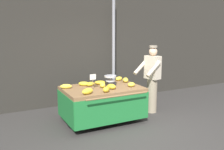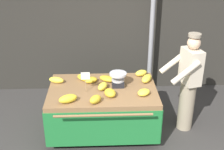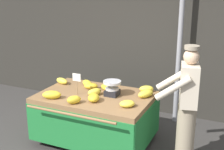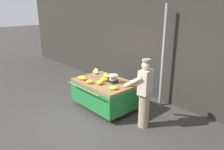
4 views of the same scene
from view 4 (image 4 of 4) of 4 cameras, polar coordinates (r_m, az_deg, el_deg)
The scene contains 18 objects.
ground_plane at distance 5.68m, azimuth -7.56°, elevation -12.37°, with size 60.00×60.00×0.00m, color #383533.
back_wall at distance 6.81m, azimuth 10.89°, elevation 11.66°, with size 16.00×0.24×4.29m, color #2D2B26.
street_pole at distance 6.19m, azimuth 13.53°, elevation 4.53°, with size 0.09×0.09×2.94m, color gray.
banana_cart at distance 6.13m, azimuth -1.93°, elevation -3.53°, with size 1.77×1.37×0.82m.
weighing_scale at distance 5.89m, azimuth 0.28°, elevation -1.03°, with size 0.28×0.28×0.24m.
price_sign at distance 6.11m, azimuth -4.26°, elevation 0.92°, with size 0.14×0.01×0.34m.
banana_bunch_0 at distance 5.67m, azimuth 4.76°, elevation -2.51°, with size 0.14×0.29×0.11m, color yellow.
banana_bunch_1 at distance 6.02m, azimuth -2.09°, elevation -1.24°, with size 0.12×0.24×0.11m, color yellow.
banana_bunch_2 at distance 6.31m, azimuth -1.52°, elevation -0.37°, with size 0.15×0.22×0.10m, color gold.
banana_bunch_3 at distance 5.87m, azimuth 5.83°, elevation -1.85°, with size 0.13×0.23×0.10m, color yellow.
banana_bunch_4 at distance 6.19m, azimuth -7.97°, elevation -0.79°, with size 0.14×0.28×0.12m, color yellow.
banana_bunch_5 at distance 6.46m, azimuth -1.59°, elevation 0.07°, with size 0.13×0.27×0.10m, color yellow.
banana_bunch_6 at distance 5.44m, azimuth 0.46°, elevation -3.44°, with size 0.16×0.22×0.09m, color yellow.
banana_bunch_7 at distance 6.76m, azimuth -4.59°, elevation 0.83°, with size 0.11×0.26×0.10m, color yellow.
banana_bunch_8 at distance 6.14m, azimuth 0.47°, elevation -0.91°, with size 0.15×0.29×0.09m, color gold.
banana_bunch_9 at distance 5.86m, azimuth -5.97°, elevation -1.83°, with size 0.13×0.21×0.12m, color gold.
banana_bunch_10 at distance 5.80m, azimuth -3.15°, elevation -1.98°, with size 0.17×0.23×0.12m, color gold.
vendor_person at distance 5.14m, azimuth 8.62°, elevation -4.94°, with size 0.66×0.61×1.71m.
Camera 4 is at (4.09, -2.72, 2.85)m, focal length 34.13 mm.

